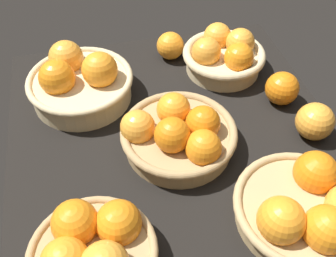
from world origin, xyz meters
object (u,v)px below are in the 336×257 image
at_px(basket_far_right, 79,81).
at_px(loose_orange_front_gap, 315,121).
at_px(loose_orange_back_gap, 282,88).
at_px(basket_center, 177,134).
at_px(basket_far_left, 93,251).
at_px(loose_orange_side_gap, 170,46).
at_px(basket_near_left, 308,209).
at_px(basket_near_right, 224,55).

height_order(basket_far_right, loose_orange_front_gap, basket_far_right).
xyz_separation_m(loose_orange_front_gap, loose_orange_back_gap, (0.12, 0.02, -0.00)).
height_order(basket_center, basket_far_left, basket_center).
bearing_deg(loose_orange_front_gap, loose_orange_back_gap, 10.07).
bearing_deg(loose_orange_side_gap, basket_far_left, 154.19).
xyz_separation_m(basket_far_right, basket_near_left, (-0.44, -0.36, -0.01)).
distance_m(basket_near_left, loose_orange_side_gap, 0.56).
bearing_deg(basket_far_left, loose_orange_front_gap, -69.32).
height_order(loose_orange_front_gap, loose_orange_side_gap, loose_orange_front_gap).
height_order(basket_far_left, basket_near_left, basket_far_left).
height_order(basket_far_left, basket_near_right, basket_far_left).
bearing_deg(loose_orange_back_gap, basket_far_right, 74.68).
bearing_deg(basket_near_left, basket_far_left, 88.96).
bearing_deg(loose_orange_back_gap, loose_orange_front_gap, -169.93).
bearing_deg(loose_orange_side_gap, basket_near_left, -167.80).
height_order(basket_far_right, basket_near_left, basket_far_right).
xyz_separation_m(basket_near_left, basket_near_right, (0.46, -0.00, 0.00)).
relative_size(basket_far_left, loose_orange_side_gap, 2.92).
xyz_separation_m(basket_near_left, loose_orange_front_gap, (0.19, -0.12, 0.00)).
bearing_deg(loose_orange_front_gap, basket_far_right, 63.08).
relative_size(basket_near_right, loose_orange_back_gap, 2.67).
bearing_deg(basket_near_right, loose_orange_front_gap, -157.49).
bearing_deg(loose_orange_front_gap, basket_center, 83.86).
bearing_deg(basket_center, basket_far_right, 40.90).
bearing_deg(loose_orange_back_gap, basket_near_right, 30.92).
bearing_deg(basket_near_left, basket_center, 38.73).
bearing_deg(loose_orange_side_gap, basket_center, 168.82).
distance_m(basket_far_left, loose_orange_back_gap, 0.56).
relative_size(basket_far_left, basket_near_right, 1.01).
distance_m(loose_orange_front_gap, loose_orange_back_gap, 0.12).
bearing_deg(basket_far_left, loose_orange_side_gap, -25.81).
bearing_deg(basket_center, loose_orange_back_gap, -72.65).
bearing_deg(basket_center, basket_near_left, -141.27).
xyz_separation_m(basket_far_right, basket_near_right, (0.03, -0.37, -0.00)).
xyz_separation_m(basket_near_left, loose_orange_back_gap, (0.31, -0.10, 0.00)).
height_order(basket_near_left, loose_orange_side_gap, basket_near_left).
relative_size(basket_far_left, basket_near_left, 0.87).
height_order(basket_center, loose_orange_side_gap, basket_center).
xyz_separation_m(basket_center, loose_orange_side_gap, (0.32, -0.06, -0.01)).
xyz_separation_m(basket_far_left, loose_orange_side_gap, (0.54, -0.26, -0.01)).
bearing_deg(basket_center, basket_near_right, -37.91).
xyz_separation_m(basket_center, loose_orange_front_gap, (-0.03, -0.30, -0.00)).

